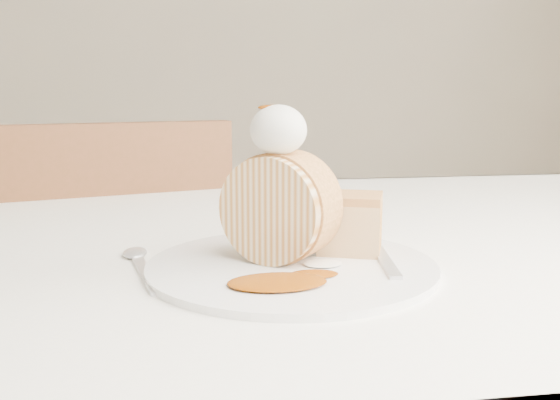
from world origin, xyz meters
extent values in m
cube|color=white|center=(0.00, 3.00, 1.40)|extent=(5.00, 0.10, 2.80)
cube|color=white|center=(0.00, 0.20, 0.73)|extent=(1.40, 0.90, 0.04)
cube|color=white|center=(0.00, 0.65, 0.61)|extent=(1.40, 0.01, 0.28)
cylinder|color=brown|center=(0.62, 0.57, 0.35)|extent=(0.06, 0.06, 0.71)
cube|color=brown|center=(-0.29, 0.71, 0.42)|extent=(0.50, 0.50, 0.04)
cube|color=brown|center=(-0.25, 0.53, 0.66)|extent=(0.41, 0.14, 0.43)
cylinder|color=brown|center=(-0.17, 0.93, 0.20)|extent=(0.04, 0.04, 0.40)
cylinder|color=white|center=(-0.03, 0.04, 0.75)|extent=(0.37, 0.37, 0.01)
cylinder|color=beige|center=(-0.04, 0.05, 0.81)|extent=(0.12, 0.11, 0.11)
cube|color=#D68F51|center=(0.04, 0.07, 0.78)|extent=(0.08, 0.08, 0.05)
ellipsoid|color=silver|center=(-0.04, 0.04, 0.89)|extent=(0.06, 0.06, 0.05)
ellipsoid|color=#813805|center=(-0.04, 0.05, 0.92)|extent=(0.03, 0.02, 0.01)
cube|color=silver|center=(0.07, 0.02, 0.76)|extent=(0.05, 0.17, 0.00)
cube|color=silver|center=(-0.17, 0.03, 0.75)|extent=(0.05, 0.15, 0.00)
camera|label=1|loc=(-0.13, -0.55, 0.93)|focal=40.00mm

